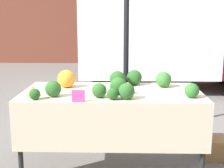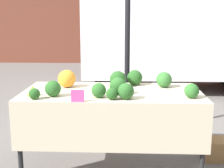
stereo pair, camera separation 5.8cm
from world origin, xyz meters
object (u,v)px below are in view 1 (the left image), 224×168
Objects in this scene: parked_truck at (169,37)px; price_sign at (78,96)px; orange_cauliflower at (66,79)px; produce_crate at (221,148)px.

price_sign is (-1.52, -4.44, -0.31)m from parked_truck.
parked_truck reaches higher than price_sign.
orange_cauliflower reaches higher than price_sign.
price_sign is 0.27× the size of produce_crate.
price_sign is at bearing -157.33° from produce_crate.
orange_cauliflower reaches higher than produce_crate.
parked_truck is 4.19m from orange_cauliflower.
parked_truck is 34.79× the size of price_sign.
orange_cauliflower is 2.00m from produce_crate.
price_sign is (0.22, -0.64, -0.04)m from orange_cauliflower.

